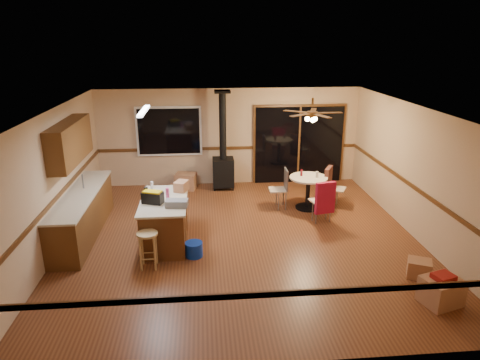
{
  "coord_description": "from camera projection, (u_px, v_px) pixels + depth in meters",
  "views": [
    {
      "loc": [
        -0.72,
        -7.76,
        3.87
      ],
      "look_at": [
        0.0,
        0.3,
        1.15
      ],
      "focal_mm": 32.0,
      "sensor_mm": 36.0,
      "label": 1
    }
  ],
  "objects": [
    {
      "name": "floor",
      "position": [
        241.0,
        239.0,
        8.62
      ],
      "size": [
        7.0,
        7.0,
        0.0
      ],
      "primitive_type": "plane",
      "color": "brown",
      "rests_on": "ground"
    },
    {
      "name": "ceiling",
      "position": [
        241.0,
        110.0,
        7.8
      ],
      "size": [
        7.0,
        7.0,
        0.0
      ],
      "primitive_type": "plane",
      "rotation": [
        3.14,
        0.0,
        0.0
      ],
      "color": "silver",
      "rests_on": "ground"
    },
    {
      "name": "wall_back",
      "position": [
        229.0,
        137.0,
        11.51
      ],
      "size": [
        7.0,
        0.0,
        7.0
      ],
      "primitive_type": "plane",
      "rotation": [
        1.57,
        0.0,
        0.0
      ],
      "color": "tan",
      "rests_on": "ground"
    },
    {
      "name": "wall_front",
      "position": [
        269.0,
        273.0,
        4.91
      ],
      "size": [
        7.0,
        0.0,
        7.0
      ],
      "primitive_type": "plane",
      "rotation": [
        -1.57,
        0.0,
        0.0
      ],
      "color": "tan",
      "rests_on": "ground"
    },
    {
      "name": "wall_left",
      "position": [
        54.0,
        183.0,
        7.92
      ],
      "size": [
        0.0,
        7.0,
        7.0
      ],
      "primitive_type": "plane",
      "rotation": [
        1.57,
        0.0,
        1.57
      ],
      "color": "tan",
      "rests_on": "ground"
    },
    {
      "name": "wall_right",
      "position": [
        416.0,
        173.0,
        8.51
      ],
      "size": [
        0.0,
        7.0,
        7.0
      ],
      "primitive_type": "plane",
      "rotation": [
        1.57,
        0.0,
        -1.57
      ],
      "color": "tan",
      "rests_on": "ground"
    },
    {
      "name": "chair_rail",
      "position": [
        241.0,
        192.0,
        8.31
      ],
      "size": [
        7.0,
        7.0,
        0.08
      ],
      "primitive_type": null,
      "color": "#4C2C13",
      "rests_on": "ground"
    },
    {
      "name": "window",
      "position": [
        169.0,
        131.0,
        11.27
      ],
      "size": [
        1.72,
        0.1,
        1.32
      ],
      "primitive_type": "cube",
      "color": "black",
      "rests_on": "ground"
    },
    {
      "name": "sliding_door",
      "position": [
        299.0,
        145.0,
        11.71
      ],
      "size": [
        2.52,
        0.1,
        2.1
      ],
      "primitive_type": "cube",
      "color": "black",
      "rests_on": "ground"
    },
    {
      "name": "lower_cabinets",
      "position": [
        83.0,
        215.0,
        8.69
      ],
      "size": [
        0.6,
        3.0,
        0.86
      ],
      "primitive_type": "cube",
      "color": "#593516",
      "rests_on": "ground"
    },
    {
      "name": "countertop",
      "position": [
        80.0,
        194.0,
        8.55
      ],
      "size": [
        0.64,
        3.04,
        0.04
      ],
      "primitive_type": "cube",
      "color": "#BFB194",
      "rests_on": "lower_cabinets"
    },
    {
      "name": "upper_cabinets",
      "position": [
        70.0,
        142.0,
        8.4
      ],
      "size": [
        0.35,
        2.0,
        0.8
      ],
      "primitive_type": "cube",
      "color": "#593516",
      "rests_on": "ground"
    },
    {
      "name": "kitchen_island",
      "position": [
        165.0,
        221.0,
        8.35
      ],
      "size": [
        0.88,
        1.68,
        0.9
      ],
      "color": "#532D14",
      "rests_on": "ground"
    },
    {
      "name": "wood_stove",
      "position": [
        223.0,
        162.0,
        11.25
      ],
      "size": [
        0.55,
        0.5,
        2.52
      ],
      "color": "black",
      "rests_on": "ground"
    },
    {
      "name": "ceiling_fan",
      "position": [
        312.0,
        116.0,
        9.46
      ],
      "size": [
        0.24,
        0.24,
        0.55
      ],
      "color": "brown",
      "rests_on": "ceiling"
    },
    {
      "name": "fluorescent_strip",
      "position": [
        144.0,
        111.0,
        7.94
      ],
      "size": [
        0.1,
        1.2,
        0.04
      ],
      "primitive_type": "cube",
      "color": "white",
      "rests_on": "ceiling"
    },
    {
      "name": "toolbox_grey",
      "position": [
        177.0,
        203.0,
        7.86
      ],
      "size": [
        0.43,
        0.27,
        0.13
      ],
      "primitive_type": "cube",
      "rotation": [
        0.0,
        0.0,
        -0.11
      ],
      "color": "slate",
      "rests_on": "kitchen_island"
    },
    {
      "name": "toolbox_black",
      "position": [
        153.0,
        198.0,
        8.0
      ],
      "size": [
        0.43,
        0.32,
        0.21
      ],
      "primitive_type": "cube",
      "rotation": [
        0.0,
        0.0,
        -0.34
      ],
      "color": "black",
      "rests_on": "kitchen_island"
    },
    {
      "name": "toolbox_yellow_lid",
      "position": [
        152.0,
        192.0,
        7.97
      ],
      "size": [
        0.38,
        0.28,
        0.03
      ],
      "primitive_type": "cube",
      "rotation": [
        0.0,
        0.0,
        -0.34
      ],
      "color": "gold",
      "rests_on": "toolbox_black"
    },
    {
      "name": "box_on_island",
      "position": [
        181.0,
        186.0,
        8.64
      ],
      "size": [
        0.32,
        0.37,
        0.2
      ],
      "primitive_type": "cube",
      "rotation": [
        0.0,
        0.0,
        -0.37
      ],
      "color": "#9D6846",
      "rests_on": "kitchen_island"
    },
    {
      "name": "bottle_dark",
      "position": [
        146.0,
        194.0,
        8.12
      ],
      "size": [
        0.08,
        0.08,
        0.26
      ],
      "primitive_type": "cylinder",
      "rotation": [
        0.0,
        0.0,
        0.13
      ],
      "color": "black",
      "rests_on": "kitchen_island"
    },
    {
      "name": "bottle_pink",
      "position": [
        167.0,
        193.0,
        8.24
      ],
      "size": [
        0.07,
        0.07,
        0.21
      ],
      "primitive_type": "cylinder",
      "rotation": [
        0.0,
        0.0,
        -0.12
      ],
      "color": "#D84C8C",
      "rests_on": "kitchen_island"
    },
    {
      "name": "bottle_white",
      "position": [
        152.0,
        186.0,
        8.71
      ],
      "size": [
        0.06,
        0.06,
        0.17
      ],
      "primitive_type": "cylinder",
      "rotation": [
        0.0,
        0.0,
        0.09
      ],
      "color": "white",
      "rests_on": "kitchen_island"
    },
    {
      "name": "bar_stool",
      "position": [
        148.0,
        250.0,
        7.46
      ],
      "size": [
        0.39,
        0.39,
        0.67
      ],
      "primitive_type": "cylinder",
      "rotation": [
        0.0,
        0.0,
        -0.08
      ],
      "color": "tan",
      "rests_on": "floor"
    },
    {
      "name": "blue_bucket",
      "position": [
        194.0,
        249.0,
        7.9
      ],
      "size": [
        0.43,
        0.43,
        0.27
      ],
      "primitive_type": "cylinder",
      "rotation": [
        0.0,
        0.0,
        0.4
      ],
      "color": "#0D33BB",
      "rests_on": "floor"
    },
    {
      "name": "dining_table",
      "position": [
        308.0,
        187.0,
        9.99
      ],
      "size": [
        0.88,
        0.88,
        0.78
      ],
      "color": "black",
      "rests_on": "ground"
    },
    {
      "name": "glass_red",
      "position": [
        301.0,
        173.0,
        9.97
      ],
      "size": [
        0.07,
        0.07,
        0.15
      ],
      "primitive_type": "cylinder",
      "rotation": [
        0.0,
        0.0,
        -0.37
      ],
      "color": "#590C14",
      "rests_on": "dining_table"
    },
    {
      "name": "glass_cream",
      "position": [
        317.0,
        174.0,
        9.86
      ],
      "size": [
        0.07,
        0.07,
        0.15
      ],
      "primitive_type": "cylinder",
      "rotation": [
        0.0,
        0.0,
        -0.17
      ],
      "color": "beige",
      "rests_on": "dining_table"
    },
    {
      "name": "chair_left",
      "position": [
        282.0,
        184.0,
        10.02
      ],
      "size": [
        0.41,
        0.41,
        0.51
      ],
      "color": "tan",
      "rests_on": "ground"
    },
    {
      "name": "chair_near",
      "position": [
        325.0,
        198.0,
        9.16
      ],
      "size": [
        0.51,
        0.54,
        0.7
      ],
      "color": "tan",
      "rests_on": "ground"
    },
    {
      "name": "chair_right",
      "position": [
        329.0,
        182.0,
        10.15
      ],
      "size": [
        0.61,
        0.59,
        0.7
      ],
      "color": "tan",
      "rests_on": "ground"
    },
    {
      "name": "box_under_window",
      "position": [
        186.0,
        181.0,
        11.38
      ],
      "size": [
        0.61,
        0.53,
        0.43
      ],
      "primitive_type": "cube",
      "rotation": [
        0.0,
        0.0,
        -0.21
      ],
      "color": "#9D6846",
      "rests_on": "floor"
    },
    {
      "name": "box_corner_a",
      "position": [
        441.0,
        291.0,
        6.48
      ],
      "size": [
        0.66,
        0.6,
        0.42
      ],
      "primitive_type": "cube",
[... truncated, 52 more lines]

